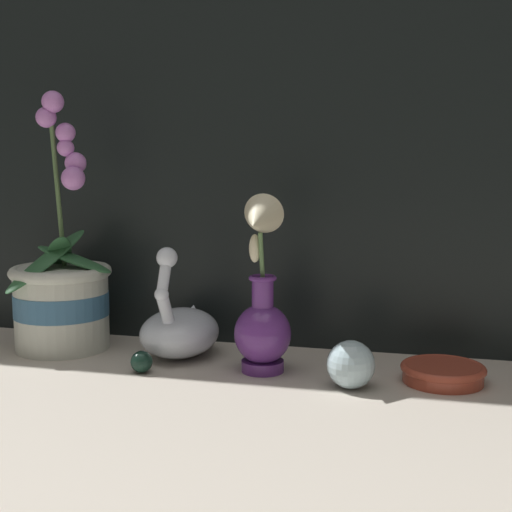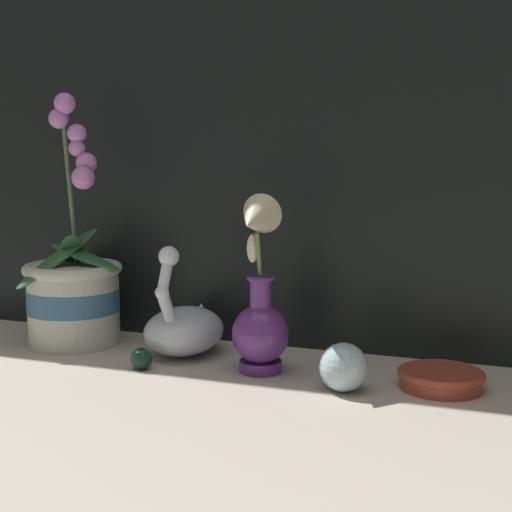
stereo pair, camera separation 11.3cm
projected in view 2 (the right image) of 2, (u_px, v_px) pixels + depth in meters
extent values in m
plane|color=#BCB2A3|center=(201.00, 386.00, 1.05)|extent=(2.80, 2.80, 0.00)
cube|color=black|center=(263.00, 0.00, 1.22)|extent=(2.80, 0.03, 1.20)
cylinder|color=beige|center=(74.00, 304.00, 1.28)|extent=(0.16, 0.16, 0.14)
cylinder|color=#386689|center=(74.00, 300.00, 1.28)|extent=(0.16, 0.16, 0.04)
torus|color=beige|center=(73.00, 269.00, 1.27)|extent=(0.18, 0.18, 0.02)
cylinder|color=#4C6B3D|center=(70.00, 185.00, 1.25)|extent=(0.01, 0.04, 0.28)
ellipsoid|color=#2D6038|center=(85.00, 257.00, 1.26)|extent=(0.15, 0.06, 0.05)
ellipsoid|color=#2D6038|center=(72.00, 254.00, 1.30)|extent=(0.12, 0.14, 0.09)
ellipsoid|color=#2D6038|center=(58.00, 258.00, 1.25)|extent=(0.11, 0.17, 0.10)
sphere|color=#C67AD1|center=(65.00, 103.00, 1.22)|extent=(0.04, 0.04, 0.04)
sphere|color=#C67AD1|center=(59.00, 119.00, 1.22)|extent=(0.03, 0.03, 0.03)
sphere|color=#C67AD1|center=(77.00, 133.00, 1.23)|extent=(0.03, 0.03, 0.03)
sphere|color=#C67AD1|center=(77.00, 148.00, 1.23)|extent=(0.03, 0.03, 0.03)
sphere|color=#C67AD1|center=(86.00, 163.00, 1.23)|extent=(0.04, 0.04, 0.04)
sphere|color=#C67AD1|center=(83.00, 178.00, 1.22)|extent=(0.04, 0.04, 0.04)
ellipsoid|color=silver|center=(184.00, 331.00, 1.21)|extent=(0.13, 0.16, 0.08)
cone|color=silver|center=(199.00, 316.00, 1.27)|extent=(0.06, 0.08, 0.07)
cylinder|color=silver|center=(167.00, 308.00, 1.15)|extent=(0.02, 0.05, 0.07)
sphere|color=silver|center=(162.00, 293.00, 1.13)|extent=(0.02, 0.02, 0.02)
cylinder|color=silver|center=(165.00, 274.00, 1.14)|extent=(0.02, 0.04, 0.06)
sphere|color=silver|center=(169.00, 256.00, 1.15)|extent=(0.03, 0.03, 0.03)
cylinder|color=#602D7F|center=(260.00, 366.00, 1.12)|extent=(0.07, 0.07, 0.02)
ellipsoid|color=#602D7F|center=(261.00, 334.00, 1.11)|extent=(0.09, 0.09, 0.09)
cylinder|color=#602D7F|center=(261.00, 293.00, 1.10)|extent=(0.03, 0.03, 0.05)
torus|color=#602D7F|center=(261.00, 278.00, 1.10)|extent=(0.04, 0.04, 0.01)
cylinder|color=#567A47|center=(259.00, 256.00, 1.09)|extent=(0.01, 0.02, 0.07)
cone|color=beige|center=(255.00, 220.00, 1.06)|extent=(0.06, 0.08, 0.08)
ellipsoid|color=beige|center=(253.00, 248.00, 1.09)|extent=(0.02, 0.02, 0.04)
sphere|color=silver|center=(344.00, 367.00, 1.02)|extent=(0.07, 0.07, 0.07)
cylinder|color=#A8422D|center=(441.00, 379.00, 1.04)|extent=(0.12, 0.12, 0.03)
torus|color=#A8422D|center=(441.00, 374.00, 1.03)|extent=(0.13, 0.13, 0.01)
sphere|color=#142D23|center=(142.00, 359.00, 1.13)|extent=(0.03, 0.03, 0.03)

